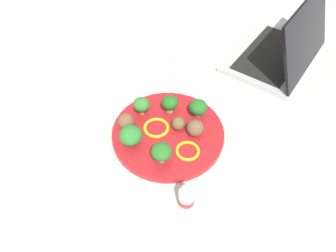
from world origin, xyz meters
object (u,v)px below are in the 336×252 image
broccoli_floret_back_left (161,152)px  broccoli_floret_front_left (131,135)px  pepper_ring_back_left (156,128)px  meatball_front_left (195,128)px  napkin (170,69)px  knife (165,70)px  broccoli_floret_far_rim (198,107)px  laptop (281,51)px  meatball_mid_left (178,123)px  plate (168,133)px  yogurt_bottle (186,199)px  broccoli_floret_center (170,103)px  fork (176,69)px  pepper_ring_front_right (188,151)px  meatball_front_right (126,121)px  broccoli_floret_mid_left (141,105)px

broccoli_floret_back_left → broccoli_floret_front_left: 0.09m
pepper_ring_back_left → meatball_front_left: bearing=73.8°
napkin → knife: bearing=-65.2°
broccoli_floret_far_rim → laptop: 0.37m
meatball_front_left → meatball_mid_left: size_ratio=1.23×
meatball_front_left → pepper_ring_back_left: size_ratio=0.64×
plate → pepper_ring_back_left: 0.03m
meatball_front_left → yogurt_bottle: yogurt_bottle is taller
broccoli_floret_front_left → plate: bearing=107.3°
broccoli_floret_far_rim → meatball_front_left: bearing=-16.6°
broccoli_floret_center → laptop: size_ratio=0.12×
broccoli_floret_back_left → broccoli_floret_center: bearing=165.9°
broccoli_floret_center → napkin: 0.19m
broccoli_floret_front_left → laptop: (-0.29, 0.47, -0.01)m
knife → fork: bearing=91.7°
pepper_ring_back_left → fork: (-0.24, 0.08, -0.01)m
pepper_ring_back_left → pepper_ring_front_right: same height
broccoli_floret_front_left → knife: bearing=158.0°
broccoli_floret_back_left → laptop: (-0.34, 0.41, -0.01)m
broccoli_floret_far_rim → laptop: size_ratio=0.12×
plate → meatball_front_right: size_ratio=6.76×
meatball_front_right → knife: 0.25m
broccoli_floret_far_rim → pepper_ring_back_left: bearing=-73.1°
knife → napkin: bearing=114.8°
meatball_front_left → yogurt_bottle: bearing=-15.7°
broccoli_floret_mid_left → yogurt_bottle: (0.27, 0.07, -0.02)m
fork → pepper_ring_back_left: bearing=-19.6°
meatball_front_right → yogurt_bottle: yogurt_bottle is taller
meatball_mid_left → broccoli_floret_front_left: bearing=-73.0°
meatball_front_left → napkin: 0.28m
meatball_mid_left → laptop: 0.43m
broccoli_floret_front_left → meatball_front_right: 0.06m
meatball_front_left → laptop: size_ratio=0.11×
broccoli_floret_back_left → meatball_front_right: (-0.11, -0.08, -0.01)m
broccoli_floret_center → meatball_front_left: size_ratio=1.14×
yogurt_bottle → laptop: (-0.45, 0.37, 0.01)m
pepper_ring_front_right → knife: size_ratio=0.40×
broccoli_floret_back_left → napkin: (-0.34, 0.06, -0.05)m
knife → yogurt_bottle: (0.44, -0.01, 0.02)m
plate → broccoli_floret_back_left: size_ratio=5.16×
broccoli_floret_far_rim → fork: 0.21m
meatball_front_left → meatball_front_right: same height
broccoli_floret_back_left → napkin: broccoli_floret_back_left is taller
napkin → knife: size_ratio=1.17×
meatball_mid_left → yogurt_bottle: yogurt_bottle is taller
napkin → laptop: laptop is taller
plate → laptop: bearing=124.0°
broccoli_floret_center → yogurt_bottle: bearing=0.0°
plate → pepper_ring_back_left: size_ratio=4.27×
broccoli_floret_back_left → meatball_front_left: broccoli_floret_back_left is taller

